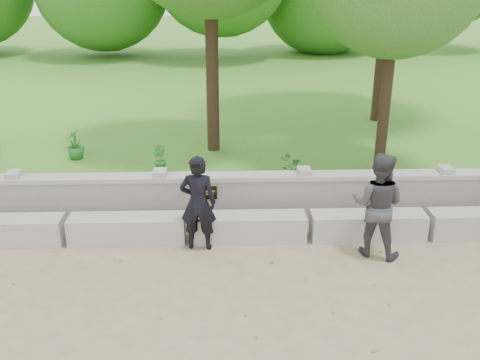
# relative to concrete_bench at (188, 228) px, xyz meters

# --- Properties ---
(ground) EXTENTS (80.00, 80.00, 0.00)m
(ground) POSITION_rel_concrete_bench_xyz_m (-0.00, -1.90, -0.22)
(ground) COLOR #99805D
(ground) RESTS_ON ground
(lawn) EXTENTS (40.00, 22.00, 0.25)m
(lawn) POSITION_rel_concrete_bench_xyz_m (-0.00, 12.10, -0.10)
(lawn) COLOR #3B7423
(lawn) RESTS_ON ground
(concrete_bench) EXTENTS (11.90, 0.45, 0.45)m
(concrete_bench) POSITION_rel_concrete_bench_xyz_m (0.00, 0.00, 0.00)
(concrete_bench) COLOR #A9A69F
(concrete_bench) RESTS_ON ground
(parapet_wall) EXTENTS (12.50, 0.35, 0.90)m
(parapet_wall) POSITION_rel_concrete_bench_xyz_m (0.00, 0.70, 0.24)
(parapet_wall) COLOR #9F9C96
(parapet_wall) RESTS_ON ground
(man_main) EXTENTS (0.61, 0.55, 1.58)m
(man_main) POSITION_rel_concrete_bench_xyz_m (0.19, -0.25, 0.56)
(man_main) COLOR black
(man_main) RESTS_ON ground
(visitor_left) EXTENTS (1.01, 0.93, 1.68)m
(visitor_left) POSITION_rel_concrete_bench_xyz_m (2.96, -0.53, 0.62)
(visitor_left) COLOR #38373B
(visitor_left) RESTS_ON ground
(shrub_b) EXTENTS (0.39, 0.41, 0.58)m
(shrub_b) POSITION_rel_concrete_bench_xyz_m (-0.74, 2.58, 0.31)
(shrub_b) COLOR #267027
(shrub_b) RESTS_ON lawn
(shrub_c) EXTENTS (0.74, 0.74, 0.62)m
(shrub_c) POSITION_rel_concrete_bench_xyz_m (1.99, 1.68, 0.34)
(shrub_c) COLOR #267027
(shrub_c) RESTS_ON lawn
(shrub_d) EXTENTS (0.43, 0.46, 0.69)m
(shrub_d) POSITION_rel_concrete_bench_xyz_m (-2.71, 3.53, 0.37)
(shrub_d) COLOR #267027
(shrub_d) RESTS_ON lawn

